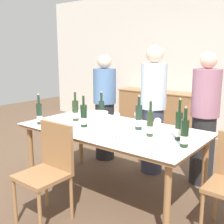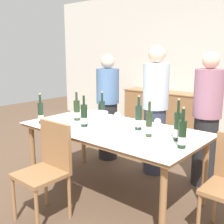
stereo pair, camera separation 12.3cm
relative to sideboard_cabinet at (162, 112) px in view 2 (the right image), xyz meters
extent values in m
plane|color=brown|center=(0.86, -2.55, -0.42)|extent=(12.00, 12.00, 0.00)
cube|color=silver|center=(0.86, 0.29, 0.98)|extent=(8.00, 0.10, 2.80)
cube|color=#996B42|center=(0.00, 0.00, -0.01)|extent=(1.54, 0.44, 0.81)
cube|color=#996B42|center=(0.00, 0.00, 0.41)|extent=(1.59, 0.46, 0.02)
cylinder|color=#996B42|center=(-0.04, -2.98, -0.05)|extent=(0.06, 0.06, 0.73)
cylinder|color=#996B42|center=(1.76, -2.98, -0.05)|extent=(0.06, 0.06, 0.73)
cylinder|color=#996B42|center=(-0.04, -2.12, -0.05)|extent=(0.06, 0.06, 0.73)
cylinder|color=#996B42|center=(1.76, -2.12, -0.05)|extent=(0.06, 0.06, 0.73)
cube|color=#996B42|center=(0.86, -2.55, 0.33)|extent=(1.97, 1.02, 0.04)
cube|color=white|center=(0.86, -2.55, 0.35)|extent=(2.00, 1.05, 0.01)
cylinder|color=white|center=(0.76, -2.67, 0.44)|extent=(0.20, 0.20, 0.19)
cylinder|color=white|center=(0.76, -2.67, 0.53)|extent=(0.21, 0.21, 0.01)
cylinder|color=#1E3323|center=(1.12, -2.42, 0.48)|extent=(0.07, 0.07, 0.26)
cylinder|color=silver|center=(1.12, -2.42, 0.42)|extent=(0.07, 0.07, 0.07)
cylinder|color=#1E3323|center=(1.12, -2.42, 0.66)|extent=(0.03, 0.03, 0.09)
cylinder|color=tan|center=(1.12, -2.42, 0.72)|extent=(0.02, 0.02, 0.02)
cylinder|color=black|center=(1.61, -2.50, 0.49)|extent=(0.07, 0.07, 0.27)
cylinder|color=silver|center=(1.61, -2.50, 0.43)|extent=(0.07, 0.07, 0.08)
cylinder|color=black|center=(1.61, -2.50, 0.68)|extent=(0.02, 0.02, 0.11)
cylinder|color=tan|center=(1.61, -2.50, 0.74)|extent=(0.02, 0.02, 0.02)
cylinder|color=#1E3323|center=(0.66, -2.49, 0.48)|extent=(0.06, 0.06, 0.27)
cylinder|color=white|center=(0.66, -2.49, 0.43)|extent=(0.07, 0.07, 0.08)
cylinder|color=#1E3323|center=(0.66, -2.49, 0.67)|extent=(0.03, 0.03, 0.10)
cylinder|color=tan|center=(0.66, -2.49, 0.73)|extent=(0.02, 0.02, 0.02)
cylinder|color=black|center=(1.74, -2.66, 0.47)|extent=(0.07, 0.07, 0.25)
cylinder|color=silver|center=(1.74, -2.66, 0.42)|extent=(0.07, 0.07, 0.07)
cylinder|color=black|center=(1.74, -2.66, 0.65)|extent=(0.03, 0.03, 0.10)
cylinder|color=tan|center=(1.74, -2.66, 0.71)|extent=(0.02, 0.02, 0.02)
cylinder|color=#1E3323|center=(0.09, -2.93, 0.47)|extent=(0.06, 0.06, 0.24)
cylinder|color=silver|center=(0.09, -2.93, 0.42)|extent=(0.06, 0.06, 0.07)
cylinder|color=#1E3323|center=(0.09, -2.93, 0.64)|extent=(0.03, 0.03, 0.10)
cylinder|color=tan|center=(0.09, -2.93, 0.70)|extent=(0.02, 0.02, 0.02)
cylinder|color=#28381E|center=(0.30, -2.55, 0.47)|extent=(0.07, 0.07, 0.25)
cylinder|color=silver|center=(0.30, -2.55, 0.42)|extent=(0.08, 0.08, 0.07)
cylinder|color=#28381E|center=(0.30, -2.55, 0.65)|extent=(0.03, 0.03, 0.10)
cylinder|color=tan|center=(0.30, -2.55, 0.71)|extent=(0.02, 0.02, 0.02)
cylinder|color=#28381E|center=(1.34, -2.56, 0.48)|extent=(0.06, 0.06, 0.25)
cylinder|color=silver|center=(1.34, -2.56, 0.42)|extent=(0.06, 0.06, 0.07)
cylinder|color=#28381E|center=(1.34, -2.56, 0.65)|extent=(0.03, 0.03, 0.10)
cylinder|color=tan|center=(1.34, -2.56, 0.71)|extent=(0.02, 0.02, 0.02)
cylinder|color=black|center=(0.58, -2.70, 0.47)|extent=(0.07, 0.07, 0.25)
cylinder|color=white|center=(0.58, -2.70, 0.42)|extent=(0.07, 0.07, 0.07)
cylinder|color=black|center=(0.58, -2.70, 0.65)|extent=(0.02, 0.02, 0.10)
cylinder|color=tan|center=(0.58, -2.70, 0.71)|extent=(0.02, 0.02, 0.02)
cylinder|color=white|center=(0.79, -2.38, 0.35)|extent=(0.08, 0.08, 0.00)
cylinder|color=white|center=(0.79, -2.38, 0.39)|extent=(0.01, 0.01, 0.07)
sphere|color=white|center=(0.79, -2.38, 0.46)|extent=(0.08, 0.08, 0.08)
cylinder|color=white|center=(1.29, -2.32, 0.35)|extent=(0.08, 0.08, 0.00)
cylinder|color=white|center=(1.29, -2.32, 0.39)|extent=(0.01, 0.01, 0.06)
sphere|color=white|center=(1.29, -2.32, 0.45)|extent=(0.08, 0.08, 0.08)
cylinder|color=white|center=(0.77, -2.50, 0.35)|extent=(0.07, 0.07, 0.00)
cylinder|color=white|center=(0.77, -2.50, 0.39)|extent=(0.01, 0.01, 0.07)
sphere|color=white|center=(0.77, -2.50, 0.45)|extent=(0.07, 0.07, 0.07)
cylinder|color=white|center=(0.95, -2.18, 0.35)|extent=(0.06, 0.06, 0.00)
cylinder|color=white|center=(0.95, -2.18, 0.39)|extent=(0.01, 0.01, 0.07)
sphere|color=white|center=(0.95, -2.18, 0.46)|extent=(0.08, 0.08, 0.08)
cylinder|color=white|center=(1.25, -2.52, 0.35)|extent=(0.07, 0.07, 0.00)
cylinder|color=white|center=(1.25, -2.52, 0.39)|extent=(0.01, 0.01, 0.06)
sphere|color=white|center=(1.25, -2.52, 0.45)|extent=(0.08, 0.08, 0.08)
cylinder|color=white|center=(1.13, -2.87, 0.35)|extent=(0.08, 0.08, 0.00)
cylinder|color=white|center=(1.13, -2.87, 0.39)|extent=(0.01, 0.01, 0.08)
sphere|color=white|center=(1.13, -2.87, 0.46)|extent=(0.08, 0.08, 0.08)
cylinder|color=#996B42|center=(1.97, -2.74, -0.20)|extent=(0.03, 0.03, 0.44)
cylinder|color=#996B42|center=(1.97, -2.37, -0.20)|extent=(0.03, 0.03, 0.44)
cylinder|color=#996B42|center=(0.50, -3.57, -0.20)|extent=(0.03, 0.03, 0.44)
cylinder|color=#996B42|center=(0.87, -3.57, -0.20)|extent=(0.03, 0.03, 0.44)
cylinder|color=#996B42|center=(0.50, -3.20, -0.20)|extent=(0.03, 0.03, 0.44)
cylinder|color=#996B42|center=(0.87, -3.20, -0.20)|extent=(0.03, 0.03, 0.44)
cube|color=#996B42|center=(0.69, -3.39, 0.04)|extent=(0.42, 0.42, 0.04)
cube|color=#996B42|center=(0.69, -3.20, 0.29)|extent=(0.42, 0.04, 0.45)
cylinder|color=#262628|center=(0.11, -1.76, 0.01)|extent=(0.28, 0.28, 0.85)
cylinder|color=#4C6B93|center=(0.11, -1.76, 0.69)|extent=(0.33, 0.33, 0.50)
sphere|color=beige|center=(0.11, -1.76, 1.04)|extent=(0.20, 0.20, 0.20)
cylinder|color=#383F56|center=(0.91, -1.75, 0.02)|extent=(0.28, 0.28, 0.87)
cylinder|color=silver|center=(0.91, -1.75, 0.74)|extent=(0.33, 0.33, 0.58)
sphere|color=beige|center=(0.91, -1.75, 1.14)|extent=(0.22, 0.22, 0.22)
cylinder|color=#262628|center=(1.56, -1.66, 0.00)|extent=(0.28, 0.28, 0.84)
cylinder|color=#9E667A|center=(1.56, -1.66, 0.70)|extent=(0.33, 0.33, 0.56)
sphere|color=beige|center=(1.56, -1.66, 1.08)|extent=(0.19, 0.19, 0.19)
camera|label=1|loc=(2.69, -4.90, 1.16)|focal=45.00mm
camera|label=2|loc=(2.78, -4.82, 1.16)|focal=45.00mm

